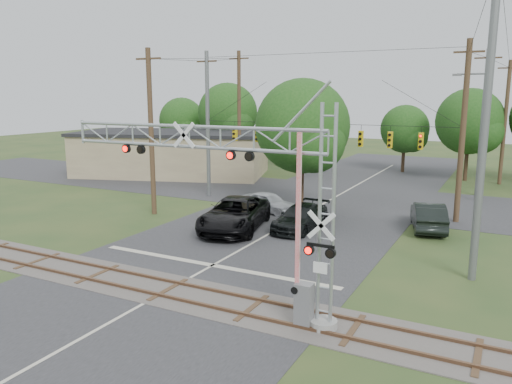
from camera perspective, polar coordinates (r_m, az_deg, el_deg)
The scene contains 14 objects.
ground at distance 20.34m, azimuth -13.49°, elevation -12.80°, with size 160.00×160.00×0.00m, color #29411E.
road_main at distance 28.14m, azimuth -0.06°, elevation -5.70°, with size 14.00×90.00×0.02m, color #29292B.
road_cross at distance 40.71m, azimuth 9.06°, elevation -0.58°, with size 90.00×12.00×0.02m, color #29292B.
railroad_track at distance 21.75m, azimuth -10.00°, elevation -10.96°, with size 90.00×3.20×0.17m.
crossing_gantry at distance 18.17m, azimuth -2.14°, elevation 0.74°, with size 11.63×1.01×7.88m.
traffic_signal_span at distance 35.92m, azimuth 8.60°, elevation 6.92°, with size 19.34×0.36×11.50m.
pickup_black at distance 30.43m, azimuth -2.46°, elevation -2.55°, with size 3.21×6.97×1.94m, color black.
car_dark at distance 30.61m, azimuth 5.14°, elevation -2.92°, with size 2.12×5.20×1.51m, color black.
sedan_silver at distance 35.00m, azimuth 1.41°, elevation -1.17°, with size 1.69×4.21×1.43m, color #B9BCC2.
suv_dark at distance 32.25m, azimuth 19.09°, elevation -2.61°, with size 1.79×5.13×1.69m, color black.
commercial_building at distance 52.42m, azimuth -9.50°, elevation 4.44°, with size 21.06×15.12×4.44m.
streetlight at distance 41.80m, azimuth 24.33°, elevation 6.52°, with size 2.64×0.27×9.89m.
utility_poles at distance 37.82m, azimuth 12.86°, elevation 7.82°, with size 24.05×27.78×14.13m.
treeline at distance 49.38m, azimuth 11.28°, elevation 8.09°, with size 52.77×27.57×9.78m.
Camera 1 is at (12.42, -13.91, 8.11)m, focal length 35.00 mm.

